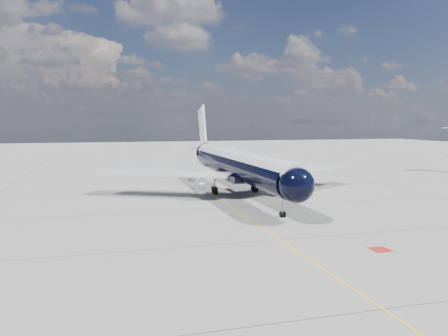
{
  "coord_description": "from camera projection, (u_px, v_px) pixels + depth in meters",
  "views": [
    {
      "loc": [
        -14.86,
        -40.22,
        10.46
      ],
      "look_at": [
        1.25,
        18.3,
        4.0
      ],
      "focal_mm": 35.0,
      "sensor_mm": 36.0,
      "label": 1
    }
  ],
  "objects": [
    {
      "name": "ground",
      "position": [
        198.0,
        185.0,
        72.35
      ],
      "size": [
        320.0,
        320.0,
        0.0
      ],
      "primitive_type": "plane",
      "color": "gray",
      "rests_on": "ground"
    },
    {
      "name": "red_marking",
      "position": [
        380.0,
        250.0,
        35.8
      ],
      "size": [
        1.6,
        1.6,
        0.01
      ],
      "primitive_type": "cube",
      "color": "maroon",
      "rests_on": "ground"
    },
    {
      "name": "main_airliner",
      "position": [
        235.0,
        164.0,
        63.9
      ],
      "size": [
        39.0,
        47.37,
        13.71
      ],
      "rotation": [
        0.0,
        0.0,
        0.01
      ],
      "color": "black",
      "rests_on": "ground"
    },
    {
      "name": "taxiway_centerline",
      "position": [
        205.0,
        189.0,
        67.56
      ],
      "size": [
        0.16,
        160.0,
        0.01
      ],
      "primitive_type": "cube",
      "color": "yellow",
      "rests_on": "ground"
    }
  ]
}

